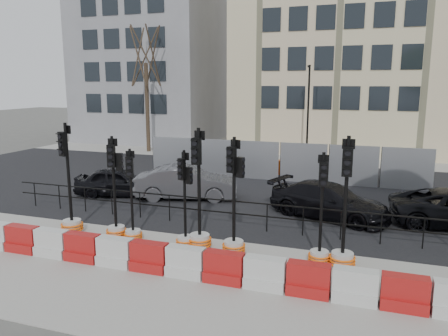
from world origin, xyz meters
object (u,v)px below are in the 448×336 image
(traffic_signal_h, at_px, (343,242))
(car_a, at_px, (118,182))
(car_c, at_px, (329,201))
(traffic_signal_a, at_px, (71,211))
(traffic_signal_d, at_px, (185,225))

(traffic_signal_h, xyz_separation_m, car_a, (-9.93, 4.72, -0.11))
(car_c, bearing_deg, traffic_signal_a, 138.48)
(traffic_signal_a, distance_m, car_a, 4.89)
(traffic_signal_a, relative_size, traffic_signal_d, 1.23)
(traffic_signal_d, distance_m, car_a, 7.13)
(traffic_signal_d, xyz_separation_m, traffic_signal_h, (4.61, 0.04, 0.03))
(traffic_signal_h, bearing_deg, car_a, 153.50)
(traffic_signal_a, distance_m, traffic_signal_d, 4.15)
(traffic_signal_d, xyz_separation_m, car_c, (3.81, 4.49, -0.07))
(traffic_signal_a, bearing_deg, traffic_signal_d, 16.54)
(car_a, bearing_deg, car_c, -108.57)
(car_a, bearing_deg, traffic_signal_h, -132.33)
(traffic_signal_d, relative_size, traffic_signal_h, 0.83)
(traffic_signal_d, bearing_deg, traffic_signal_a, -161.32)
(car_a, bearing_deg, traffic_signal_a, 176.97)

